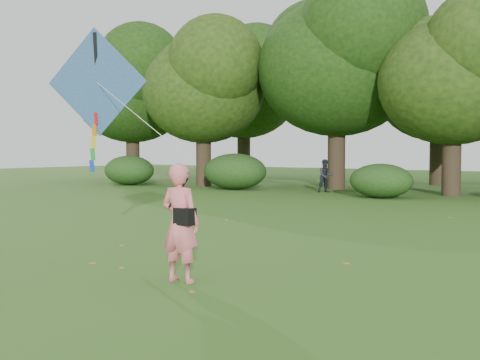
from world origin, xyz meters
The scene contains 7 objects.
ground centered at (0.00, 0.00, 0.00)m, with size 100.00×100.00×0.00m, color #265114.
man_kite_flyer centered at (-0.32, 0.47, 0.91)m, with size 0.66×0.44×1.82m, color #EB6E75.
bystander_left centered at (-7.33, 18.58, 0.77)m, with size 0.75×0.58×1.54m, color #22262D.
crossbody_bag centered at (-0.20, 0.44, 1.03)m, with size 0.43×0.20×0.72m.
flying_kite centered at (-4.35, 2.36, 3.42)m, with size 5.37×2.40×3.09m.
shrub_band centered at (-0.72, 17.60, 0.86)m, with size 39.15×3.22×1.88m.
fallen_leaves centered at (-0.66, 3.66, 0.01)m, with size 9.18×11.79×0.01m.
Camera 1 is at (5.76, -6.39, 2.04)m, focal length 45.00 mm.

